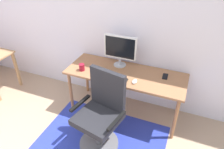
{
  "coord_description": "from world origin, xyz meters",
  "views": [
    {
      "loc": [
        1.1,
        -0.51,
        2.26
      ],
      "look_at": [
        0.25,
        1.57,
        0.8
      ],
      "focal_mm": 33.57,
      "sensor_mm": 36.0,
      "label": 1
    }
  ],
  "objects_px": {
    "monitor": "(120,49)",
    "office_chair": "(101,117)",
    "desk": "(125,77)",
    "cell_phone": "(165,76)",
    "computer_mouse": "(135,81)",
    "coffee_cup": "(82,67)",
    "keyboard": "(111,78)"
  },
  "relations": [
    {
      "from": "keyboard",
      "to": "office_chair",
      "type": "relative_size",
      "value": 0.42
    },
    {
      "from": "computer_mouse",
      "to": "coffee_cup",
      "type": "xyz_separation_m",
      "value": [
        -0.77,
        0.01,
        0.03
      ]
    },
    {
      "from": "keyboard",
      "to": "office_chair",
      "type": "bearing_deg",
      "value": -83.46
    },
    {
      "from": "desk",
      "to": "coffee_cup",
      "type": "xyz_separation_m",
      "value": [
        -0.59,
        -0.16,
        0.11
      ]
    },
    {
      "from": "keyboard",
      "to": "computer_mouse",
      "type": "distance_m",
      "value": 0.31
    },
    {
      "from": "cell_phone",
      "to": "office_chair",
      "type": "distance_m",
      "value": 1.02
    },
    {
      "from": "computer_mouse",
      "to": "cell_phone",
      "type": "bearing_deg",
      "value": 40.0
    },
    {
      "from": "desk",
      "to": "monitor",
      "type": "bearing_deg",
      "value": 130.95
    },
    {
      "from": "keyboard",
      "to": "computer_mouse",
      "type": "relative_size",
      "value": 4.13
    },
    {
      "from": "coffee_cup",
      "to": "cell_phone",
      "type": "height_order",
      "value": "coffee_cup"
    },
    {
      "from": "computer_mouse",
      "to": "cell_phone",
      "type": "height_order",
      "value": "computer_mouse"
    },
    {
      "from": "desk",
      "to": "office_chair",
      "type": "bearing_deg",
      "value": -96.33
    },
    {
      "from": "coffee_cup",
      "to": "cell_phone",
      "type": "xyz_separation_m",
      "value": [
        1.12,
        0.28,
        -0.04
      ]
    },
    {
      "from": "desk",
      "to": "monitor",
      "type": "relative_size",
      "value": 3.52
    },
    {
      "from": "cell_phone",
      "to": "monitor",
      "type": "bearing_deg",
      "value": 172.04
    },
    {
      "from": "cell_phone",
      "to": "office_chair",
      "type": "bearing_deg",
      "value": -130.52
    },
    {
      "from": "desk",
      "to": "cell_phone",
      "type": "xyz_separation_m",
      "value": [
        0.52,
        0.11,
        0.07
      ]
    },
    {
      "from": "desk",
      "to": "keyboard",
      "type": "relative_size",
      "value": 3.84
    },
    {
      "from": "computer_mouse",
      "to": "office_chair",
      "type": "relative_size",
      "value": 0.1
    },
    {
      "from": "monitor",
      "to": "cell_phone",
      "type": "relative_size",
      "value": 3.36
    },
    {
      "from": "cell_phone",
      "to": "computer_mouse",
      "type": "bearing_deg",
      "value": -143.05
    },
    {
      "from": "keyboard",
      "to": "cell_phone",
      "type": "xyz_separation_m",
      "value": [
        0.65,
        0.32,
        -0.0
      ]
    },
    {
      "from": "computer_mouse",
      "to": "office_chair",
      "type": "xyz_separation_m",
      "value": [
        -0.26,
        -0.49,
        -0.28
      ]
    },
    {
      "from": "monitor",
      "to": "office_chair",
      "type": "relative_size",
      "value": 0.46
    },
    {
      "from": "keyboard",
      "to": "desk",
      "type": "bearing_deg",
      "value": 58.58
    },
    {
      "from": "monitor",
      "to": "coffee_cup",
      "type": "distance_m",
      "value": 0.6
    },
    {
      "from": "coffee_cup",
      "to": "cell_phone",
      "type": "relative_size",
      "value": 0.69
    },
    {
      "from": "coffee_cup",
      "to": "office_chair",
      "type": "xyz_separation_m",
      "value": [
        0.52,
        -0.5,
        -0.31
      ]
    },
    {
      "from": "office_chair",
      "to": "desk",
      "type": "bearing_deg",
      "value": 95.03
    },
    {
      "from": "office_chair",
      "to": "monitor",
      "type": "bearing_deg",
      "value": 106.48
    },
    {
      "from": "monitor",
      "to": "office_chair",
      "type": "height_order",
      "value": "monitor"
    },
    {
      "from": "desk",
      "to": "cell_phone",
      "type": "distance_m",
      "value": 0.54
    }
  ]
}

